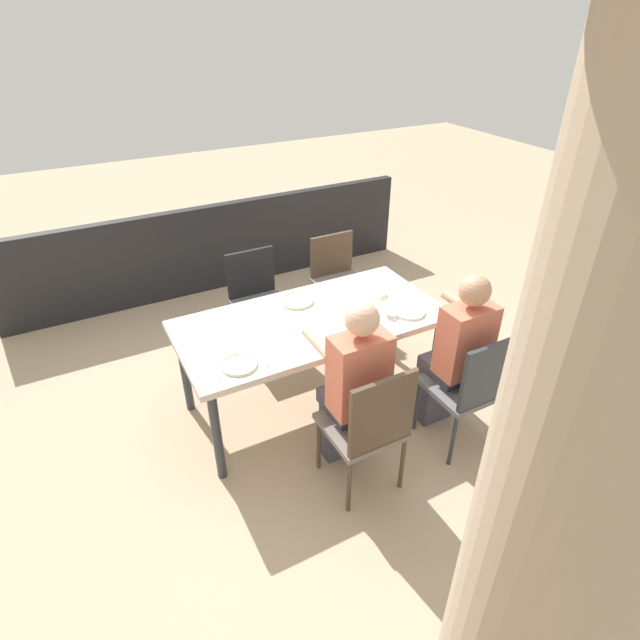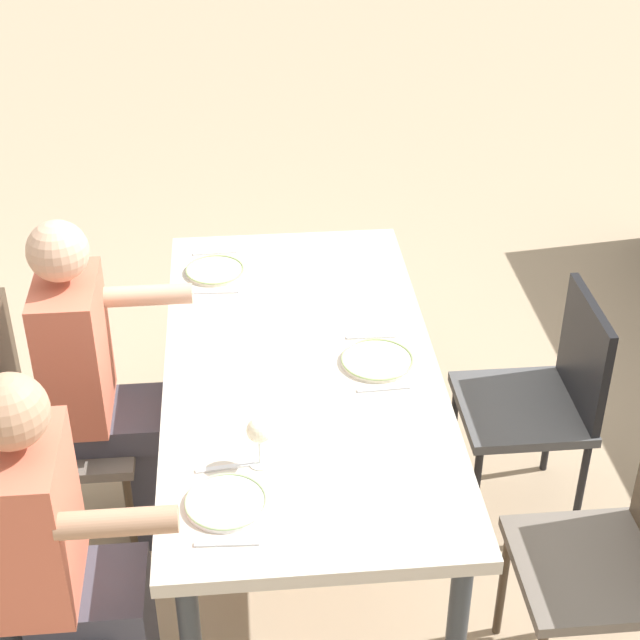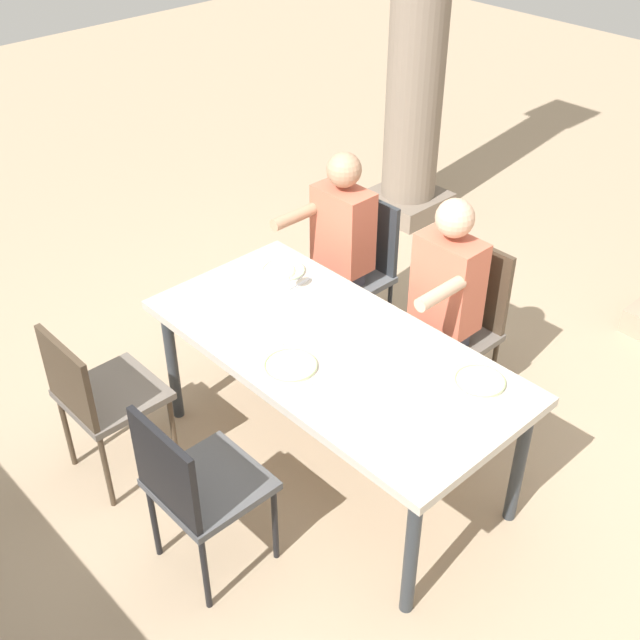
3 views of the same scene
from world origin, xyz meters
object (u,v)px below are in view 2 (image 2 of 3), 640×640
dining_table (301,380)px  plate_0 (226,502)px  plate_2 (215,270)px  wine_glass_0 (259,432)px  chair_mid_south (544,394)px  plate_1 (377,360)px  chair_west_south (619,554)px  diner_woman_green (99,381)px  chair_west_north (6,598)px  diner_man_white (66,555)px  chair_mid_north (44,420)px

dining_table → plate_0: size_ratio=8.15×
dining_table → plate_0: bearing=158.5°
plate_2 → wine_glass_0: bearing=-173.6°
chair_mid_south → plate_1: bearing=97.7°
chair_west_south → plate_0: size_ratio=3.88×
chair_mid_south → chair_west_south: bearing=179.8°
plate_2 → diner_woman_green: bearing=145.0°
chair_west_north → diner_man_white: bearing=-91.0°
dining_table → chair_west_north: chair_west_north is taller
chair_mid_south → plate_1: 0.67m
chair_west_north → plate_1: 1.34m
diner_woman_green → plate_2: (0.56, -0.39, 0.08)m
chair_west_south → wine_glass_0: bearing=77.5°
wine_glass_0 → plate_2: bearing=6.4°
chair_west_north → chair_west_south: 1.73m
diner_woman_green → wine_glass_0: size_ratio=8.05×
wine_glass_0 → plate_2: (1.12, 0.13, -0.11)m
chair_west_north → plate_1: size_ratio=3.80×
chair_mid_north → diner_woman_green: 0.25m
diner_man_white → plate_0: size_ratio=5.55×
chair_mid_south → diner_woman_green: 1.55m
chair_west_north → plate_0: bearing=-84.0°
chair_west_north → diner_man_white: size_ratio=0.73×
dining_table → plate_1: 0.26m
chair_mid_south → plate_2: size_ratio=3.98×
diner_woman_green → chair_west_north: bearing=165.8°
chair_west_north → chair_mid_south: bearing=-65.9°
chair_west_north → diner_woman_green: size_ratio=0.72×
diner_woman_green → plate_1: diner_woman_green is taller
diner_woman_green → chair_west_south: bearing=-117.0°
chair_mid_south → wine_glass_0: 1.21m
plate_1 → diner_man_white: bearing=126.6°
chair_west_north → diner_man_white: diner_man_white is taller
diner_man_white → wine_glass_0: diner_man_white is taller
chair_mid_north → diner_woman_green: size_ratio=0.74×
chair_west_north → plate_1: (0.69, -1.12, 0.24)m
chair_west_north → wine_glass_0: bearing=-72.6°
dining_table → diner_man_white: 0.99m
dining_table → chair_mid_south: (0.07, -0.87, -0.17)m
diner_woman_green → plate_2: bearing=-35.0°
diner_man_white → plate_1: 1.17m
chair_west_north → plate_1: chair_west_north is taller
dining_table → wine_glass_0: size_ratio=11.67×
plate_0 → plate_2: bearing=1.1°
chair_west_north → plate_2: bearing=-23.8°
chair_west_south → plate_2: 1.78m
chair_west_south → plate_1: (0.69, 0.61, 0.24)m
chair_mid_north → chair_mid_south: (0.00, -1.74, -0.01)m
wine_glass_0 → diner_woman_green: bearing=42.9°
chair_mid_south → plate_1: chair_mid_south is taller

